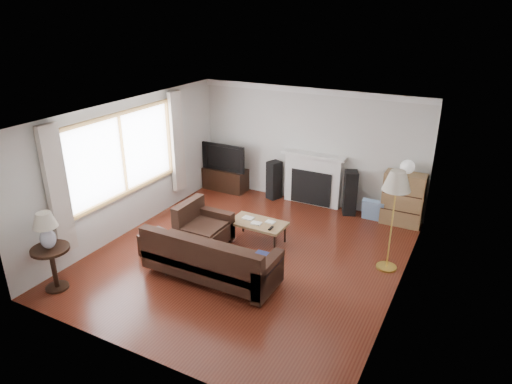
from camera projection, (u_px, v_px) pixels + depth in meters
The scene contains 17 objects.
room at pixel (247, 190), 7.45m from camera, with size 5.10×5.60×2.54m.
window at pixel (123, 154), 8.23m from camera, with size 0.12×2.74×1.54m, color olive.
curtain_near at pixel (57, 191), 7.02m from camera, with size 0.10×0.35×2.10m, color beige.
curtain_far at pixel (177, 142), 9.51m from camera, with size 0.10×0.35×2.10m, color beige.
fireplace at pixel (313, 179), 9.81m from camera, with size 1.40×0.26×1.15m, color white.
tv_stand at pixel (226, 179), 10.71m from camera, with size 1.02×0.46×0.51m, color black.
television at pixel (226, 156), 10.48m from camera, with size 1.09×0.14×0.63m, color black.
speaker_left at pixel (274, 180), 10.16m from camera, with size 0.24×0.29×0.86m, color black.
speaker_right at pixel (350, 193), 9.38m from camera, with size 0.26×0.31×0.93m, color black.
bookshelf at pixel (403, 199), 8.91m from camera, with size 0.78×0.37×1.07m, color olive.
globe_lamp at pixel (407, 167), 8.65m from camera, with size 0.27×0.27×0.27m, color white.
sectional_sofa at pixel (211, 256), 7.18m from camera, with size 2.34×1.71×0.76m, color black.
coffee_table at pixel (258, 232), 8.36m from camera, with size 1.02×0.56×0.40m, color olive.
footstool at pixel (157, 245), 7.89m from camera, with size 0.48×0.48×0.40m, color black.
floor_lamp at pixel (392, 222), 7.26m from camera, with size 0.44×0.44×1.71m, color gold.
side_table at pixel (54, 268), 6.91m from camera, with size 0.56×0.56×0.70m, color black.
table_lamp at pixel (46, 231), 6.67m from camera, with size 0.35×0.35×0.57m, color silver.
Camera 1 is at (3.33, -6.05, 4.06)m, focal length 32.00 mm.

